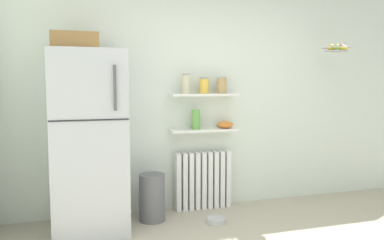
% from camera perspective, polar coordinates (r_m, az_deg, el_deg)
% --- Properties ---
extents(back_wall, '(7.04, 0.10, 2.60)m').
position_cam_1_polar(back_wall, '(4.38, 1.89, 3.91)').
color(back_wall, silver).
rests_on(back_wall, ground_plane).
extents(refrigerator, '(0.69, 0.74, 1.88)m').
position_cam_1_polar(refrigerator, '(3.79, -15.25, -2.63)').
color(refrigerator, '#B7BABF').
rests_on(refrigerator, ground_plane).
extents(radiator, '(0.64, 0.12, 0.65)m').
position_cam_1_polar(radiator, '(4.38, 1.66, -9.01)').
color(radiator, white).
rests_on(radiator, ground_plane).
extents(wall_shelf_lower, '(0.77, 0.22, 0.02)m').
position_cam_1_polar(wall_shelf_lower, '(4.24, 1.81, -1.52)').
color(wall_shelf_lower, white).
extents(wall_shelf_upper, '(0.77, 0.22, 0.02)m').
position_cam_1_polar(wall_shelf_upper, '(4.21, 1.83, 3.81)').
color(wall_shelf_upper, white).
extents(storage_jar_0, '(0.08, 0.08, 0.22)m').
position_cam_1_polar(storage_jar_0, '(4.15, -0.92, 5.46)').
color(storage_jar_0, beige).
rests_on(storage_jar_0, wall_shelf_upper).
extents(storage_jar_1, '(0.10, 0.10, 0.18)m').
position_cam_1_polar(storage_jar_1, '(4.21, 1.83, 5.19)').
color(storage_jar_1, yellow).
rests_on(storage_jar_1, wall_shelf_upper).
extents(storage_jar_2, '(0.11, 0.11, 0.19)m').
position_cam_1_polar(storage_jar_2, '(4.28, 4.50, 5.21)').
color(storage_jar_2, tan).
rests_on(storage_jar_2, wall_shelf_upper).
extents(vase, '(0.09, 0.09, 0.22)m').
position_cam_1_polar(vase, '(4.20, 0.61, 0.10)').
color(vase, '#66A84C').
rests_on(vase, wall_shelf_lower).
extents(shelf_bowl, '(0.18, 0.18, 0.08)m').
position_cam_1_polar(shelf_bowl, '(4.32, 5.00, -0.69)').
color(shelf_bowl, orange).
rests_on(shelf_bowl, wall_shelf_lower).
extents(trash_bin, '(0.26, 0.26, 0.49)m').
position_cam_1_polar(trash_bin, '(4.03, -6.02, -11.49)').
color(trash_bin, slate).
rests_on(trash_bin, ground_plane).
extents(pet_food_bowl, '(0.20, 0.20, 0.05)m').
position_cam_1_polar(pet_food_bowl, '(4.03, 3.62, -14.81)').
color(pet_food_bowl, '#B7B7BC').
rests_on(pet_food_bowl, ground_plane).
extents(hanging_fruit_basket, '(0.32, 0.32, 0.09)m').
position_cam_1_polar(hanging_fruit_basket, '(4.72, 20.89, 10.04)').
color(hanging_fruit_basket, '#B2B2B7').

